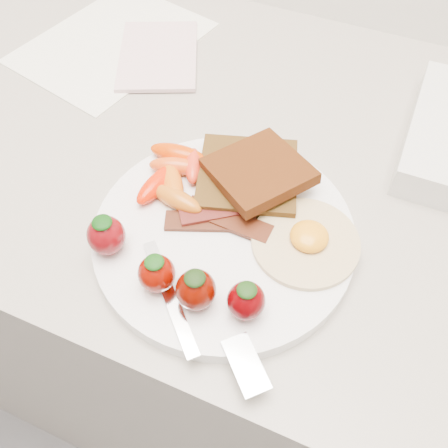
% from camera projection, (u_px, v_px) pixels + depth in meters
% --- Properties ---
extents(counter, '(2.00, 0.60, 0.90)m').
position_uv_depth(counter, '(243.00, 311.00, 0.97)').
color(counter, gray).
rests_on(counter, ground).
extents(plate, '(0.27, 0.27, 0.02)m').
position_uv_depth(plate, '(224.00, 235.00, 0.52)').
color(plate, white).
rests_on(plate, counter).
extents(toast_lower, '(0.13, 0.13, 0.01)m').
position_uv_depth(toast_lower, '(248.00, 175.00, 0.55)').
color(toast_lower, black).
rests_on(toast_lower, plate).
extents(toast_upper, '(0.13, 0.13, 0.02)m').
position_uv_depth(toast_upper, '(259.00, 171.00, 0.53)').
color(toast_upper, black).
rests_on(toast_upper, toast_lower).
extents(fried_egg, '(0.13, 0.13, 0.02)m').
position_uv_depth(fried_egg, '(307.00, 240.00, 0.50)').
color(fried_egg, beige).
rests_on(fried_egg, plate).
extents(bacon_strips, '(0.11, 0.08, 0.01)m').
position_uv_depth(bacon_strips, '(221.00, 217.00, 0.52)').
color(bacon_strips, black).
rests_on(bacon_strips, plate).
extents(baby_carrots, '(0.09, 0.10, 0.02)m').
position_uv_depth(baby_carrots, '(174.00, 175.00, 0.54)').
color(baby_carrots, '#DF4B13').
rests_on(baby_carrots, plate).
extents(strawberries, '(0.19, 0.06, 0.05)m').
position_uv_depth(strawberries, '(171.00, 272.00, 0.46)').
color(strawberries, '#64070B').
rests_on(strawberries, plate).
extents(fork, '(0.17, 0.11, 0.00)m').
position_uv_depth(fork, '(203.00, 326.00, 0.45)').
color(fork, white).
rests_on(fork, plate).
extents(paper_sheet, '(0.25, 0.30, 0.00)m').
position_uv_depth(paper_sheet, '(112.00, 42.00, 0.73)').
color(paper_sheet, white).
rests_on(paper_sheet, counter).
extents(notepad, '(0.16, 0.19, 0.01)m').
position_uv_depth(notepad, '(158.00, 55.00, 0.71)').
color(notepad, beige).
rests_on(notepad, paper_sheet).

